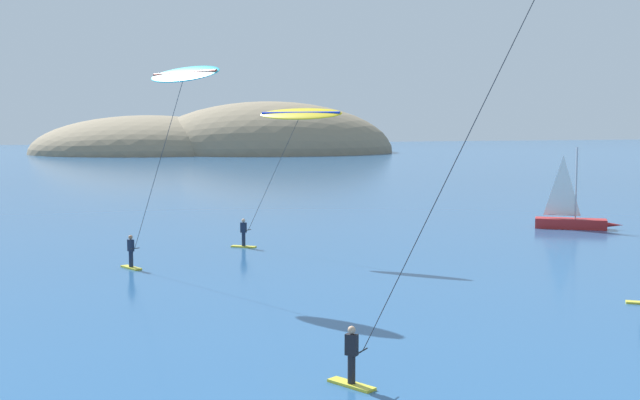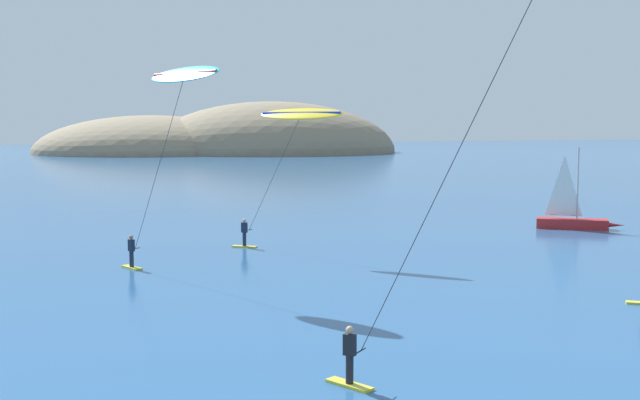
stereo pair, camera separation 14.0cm
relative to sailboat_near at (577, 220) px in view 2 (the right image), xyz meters
The scene contains 5 objects.
headland_island 156.61m from the sailboat_near, 84.43° to the left, with size 91.71×62.71×26.38m.
sailboat_near is the anchor object (origin of this frame).
kitesurfer_yellow 22.84m from the sailboat_near, behind, with size 5.35×5.99×8.27m.
kitesurfer_cyan 31.67m from the sailboat_near, 164.44° to the right, with size 4.14×7.35×10.05m.
kitesurfer_lime 39.49m from the sailboat_near, 131.22° to the right, with size 5.83×6.89×11.42m.
Camera 2 is at (-16.45, -5.85, 7.28)m, focal length 45.00 mm.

